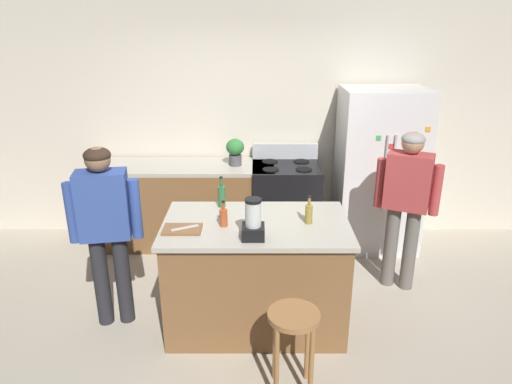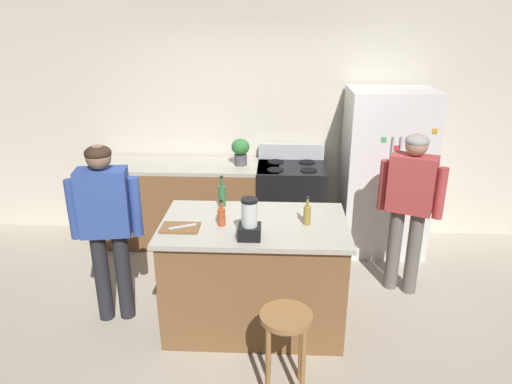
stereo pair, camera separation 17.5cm
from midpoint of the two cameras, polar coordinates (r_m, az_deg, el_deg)
ground_plane at (r=4.27m, az=-1.22°, el=-15.53°), size 14.00×14.00×0.00m
back_wall at (r=5.52m, az=-0.91°, el=8.44°), size 8.00×0.10×2.70m
kitchen_island at (r=4.00m, az=-1.27°, el=-9.97°), size 1.51×0.90×0.96m
back_counter_run at (r=5.47m, az=-9.33°, el=-1.53°), size 2.00×0.64×0.96m
refrigerator at (r=5.35m, az=13.88°, el=2.53°), size 0.90×0.73×1.82m
stove_range at (r=5.37m, az=2.70°, el=-1.55°), size 0.76×0.65×1.14m
person_by_island_left at (r=4.02m, az=-19.14°, el=-3.44°), size 0.60×0.28×1.58m
person_by_sink_right at (r=4.53m, az=16.86°, el=-0.59°), size 0.57×0.36×1.56m
bar_stool at (r=3.33m, az=3.01°, el=-16.62°), size 0.36×0.36×0.65m
potted_plant at (r=5.19m, az=-3.53°, el=5.12°), size 0.20×0.20×0.30m
blender_appliance at (r=3.47m, az=-1.80°, el=-3.68°), size 0.17×0.17×0.32m
bottle_olive_oil at (r=4.07m, az=-5.46°, el=-0.45°), size 0.07×0.07×0.28m
bottle_cooking_sauce at (r=3.71m, az=-5.35°, el=-3.05°), size 0.06×0.06×0.22m
bottle_vinegar at (r=3.75m, az=5.14°, el=-2.63°), size 0.06×0.06×0.24m
cutting_board at (r=3.70m, az=-10.35°, el=-4.52°), size 0.30×0.20×0.02m
chef_knife at (r=3.69m, az=-10.06°, el=-4.34°), size 0.21×0.12×0.01m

